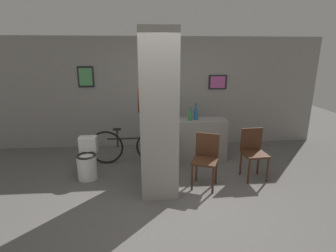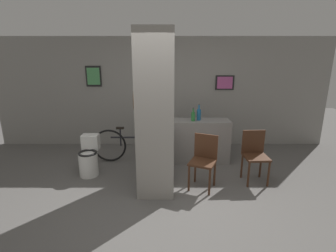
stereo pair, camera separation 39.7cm
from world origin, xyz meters
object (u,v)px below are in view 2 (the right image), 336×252
(chair_near_pillar, at_px, (204,158))
(chair_by_doorway, at_px, (255,153))
(bicycle, at_px, (133,145))
(toilet, at_px, (89,158))
(bottle_tall, at_px, (199,114))

(chair_near_pillar, bearing_deg, chair_by_doorway, 36.94)
(bicycle, bearing_deg, chair_near_pillar, -38.63)
(chair_near_pillar, distance_m, bicycle, 1.74)
(chair_near_pillar, bearing_deg, toilet, -169.81)
(chair_near_pillar, height_order, chair_by_doorway, same)
(chair_by_doorway, height_order, bicycle, chair_by_doorway)
(chair_near_pillar, relative_size, bottle_tall, 2.65)
(chair_by_doorway, xyz_separation_m, bicycle, (-2.29, 0.85, -0.15))
(bicycle, bearing_deg, chair_by_doorway, -20.35)
(chair_by_doorway, bearing_deg, bottle_tall, 132.62)
(chair_by_doorway, relative_size, bicycle, 0.55)
(toilet, bearing_deg, bicycle, 39.05)
(chair_near_pillar, xyz_separation_m, bottle_tall, (0.03, 1.12, 0.51))
(toilet, height_order, bicycle, bicycle)
(chair_by_doorway, bearing_deg, toilet, 172.21)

